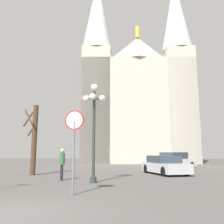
{
  "coord_description": "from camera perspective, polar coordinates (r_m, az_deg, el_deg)",
  "views": [
    {
      "loc": [
        3.42,
        -6.09,
        1.54
      ],
      "look_at": [
        0.92,
        17.16,
        5.53
      ],
      "focal_mm": 38.39,
      "sensor_mm": 36.0,
      "label": 1
    }
  ],
  "objects": [
    {
      "name": "stop_sign",
      "position": [
        9.35,
        -9.02,
        -5.42
      ],
      "size": [
        0.77,
        0.13,
        3.17
      ],
      "color": "slate",
      "rests_on": "ground"
    },
    {
      "name": "street_lamp",
      "position": [
        13.07,
        -4.32,
        -0.85
      ],
      "size": [
        1.24,
        1.24,
        5.31
      ],
      "color": "#2D3833",
      "rests_on": "ground"
    },
    {
      "name": "pedestrian_walking",
      "position": [
        14.21,
        -11.81,
        -11.34
      ],
      "size": [
        0.32,
        0.32,
        1.77
      ],
      "color": "black",
      "rests_on": "ground"
    },
    {
      "name": "ground_plane",
      "position": [
        7.15,
        -24.38,
        -21.31
      ],
      "size": [
        120.0,
        120.0,
        0.0
      ],
      "primitive_type": "plane",
      "color": "#514F4C"
    },
    {
      "name": "parked_car_near_white",
      "position": [
        24.97,
        14.8,
        -11.21
      ],
      "size": [
        4.36,
        4.39,
        1.59
      ],
      "color": "silver",
      "rests_on": "ground"
    },
    {
      "name": "parked_car_far_silver",
      "position": [
        18.37,
        12.44,
        -12.29
      ],
      "size": [
        3.33,
        4.71,
        1.34
      ],
      "color": "#B7B7BC",
      "rests_on": "ground"
    },
    {
      "name": "bare_tree",
      "position": [
        18.11,
        -18.12,
        -5.85
      ],
      "size": [
        1.02,
        1.46,
        4.97
      ],
      "color": "#473323",
      "rests_on": "ground"
    },
    {
      "name": "cathedral",
      "position": [
        40.06,
        5.69,
        2.3
      ],
      "size": [
        18.24,
        15.48,
        31.03
      ],
      "color": "#BCB5A5",
      "rests_on": "ground"
    }
  ]
}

